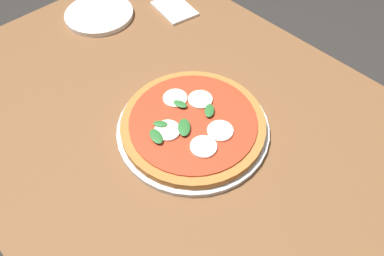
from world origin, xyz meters
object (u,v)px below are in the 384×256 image
at_px(serving_tray, 192,129).
at_px(pizza, 192,125).
at_px(plate_white, 99,14).
at_px(napkin, 174,9).
at_px(dining_table, 206,167).

relative_size(serving_tray, pizza, 1.06).
xyz_separation_m(serving_tray, pizza, (-0.00, 0.00, 0.02)).
bearing_deg(pizza, serving_tray, -85.20).
distance_m(plate_white, napkin, 0.22).
bearing_deg(napkin, plate_white, 55.09).
xyz_separation_m(dining_table, napkin, (0.41, -0.27, 0.11)).
distance_m(serving_tray, napkin, 0.46).
bearing_deg(plate_white, serving_tray, 168.98).
relative_size(pizza, napkin, 2.40).
distance_m(pizza, plate_white, 0.50).
height_order(pizza, plate_white, pizza).
height_order(serving_tray, napkin, serving_tray).
xyz_separation_m(dining_table, pizza, (0.05, 0.00, 0.12)).
height_order(plate_white, napkin, plate_white).
relative_size(pizza, plate_white, 1.59).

